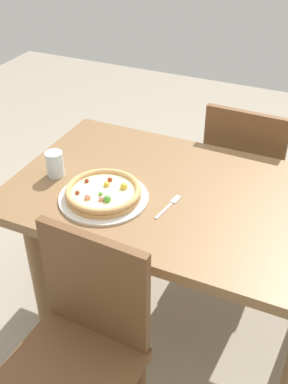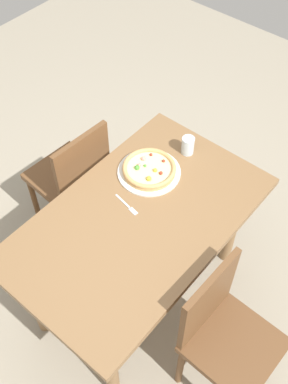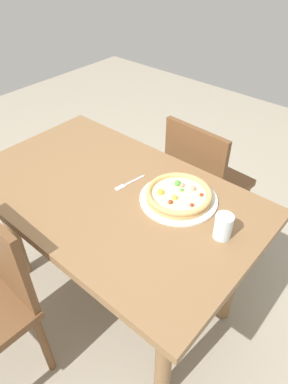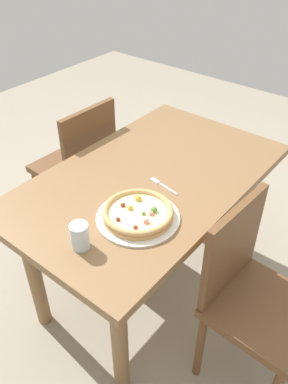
{
  "view_description": "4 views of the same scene",
  "coord_description": "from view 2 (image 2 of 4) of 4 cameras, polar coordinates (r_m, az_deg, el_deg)",
  "views": [
    {
      "loc": [
        0.45,
        -1.37,
        1.77
      ],
      "look_at": [
        -0.13,
        -0.08,
        0.77
      ],
      "focal_mm": 43.06,
      "sensor_mm": 36.0,
      "label": 1
    },
    {
      "loc": [
        1.01,
        0.88,
        2.61
      ],
      "look_at": [
        -0.13,
        -0.08,
        0.77
      ],
      "focal_mm": 43.46,
      "sensor_mm": 36.0,
      "label": 2
    },
    {
      "loc": [
        -0.9,
        0.81,
        1.72
      ],
      "look_at": [
        -0.13,
        -0.08,
        0.77
      ],
      "focal_mm": 32.23,
      "sensor_mm": 36.0,
      "label": 3
    },
    {
      "loc": [
        -1.18,
        -0.92,
        1.79
      ],
      "look_at": [
        -0.13,
        -0.08,
        0.77
      ],
      "focal_mm": 36.78,
      "sensor_mm": 36.0,
      "label": 4
    }
  ],
  "objects": [
    {
      "name": "ground_plane",
      "position": [
        2.94,
        -0.54,
        -11.8
      ],
      "size": [
        6.0,
        6.0,
        0.0
      ],
      "primitive_type": "plane",
      "color": "#9E937F"
    },
    {
      "name": "dining_table",
      "position": [
        2.39,
        -0.66,
        -4.76
      ],
      "size": [
        1.34,
        0.82,
        0.75
      ],
      "color": "olive",
      "rests_on": "ground"
    },
    {
      "name": "chair_near",
      "position": [
        2.83,
        -8.72,
        1.88
      ],
      "size": [
        0.42,
        0.42,
        0.9
      ],
      "rotation": [
        0.0,
        0.0,
        3.09
      ],
      "color": "brown",
      "rests_on": "ground"
    },
    {
      "name": "chair_far",
      "position": [
        2.31,
        9.79,
        -16.73
      ],
      "size": [
        0.41,
        0.41,
        0.9
      ],
      "rotation": [
        0.0,
        0.0,
        -0.03
      ],
      "color": "brown",
      "rests_on": "ground"
    },
    {
      "name": "plate",
      "position": [
        2.48,
        0.63,
        2.47
      ],
      "size": [
        0.34,
        0.34,
        0.01
      ],
      "primitive_type": "cylinder",
      "color": "silver",
      "rests_on": "dining_table"
    },
    {
      "name": "pizza",
      "position": [
        2.46,
        0.63,
        2.86
      ],
      "size": [
        0.29,
        0.29,
        0.05
      ],
      "color": "tan",
      "rests_on": "plate"
    },
    {
      "name": "fork",
      "position": [
        2.34,
        -1.99,
        -1.73
      ],
      "size": [
        0.04,
        0.17,
        0.0
      ],
      "rotation": [
        0.0,
        0.0,
        1.4
      ],
      "color": "silver",
      "rests_on": "dining_table"
    },
    {
      "name": "drinking_glass",
      "position": [
        2.56,
        5.4,
        5.71
      ],
      "size": [
        0.07,
        0.07,
        0.1
      ],
      "primitive_type": "cylinder",
      "color": "silver",
      "rests_on": "dining_table"
    }
  ]
}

